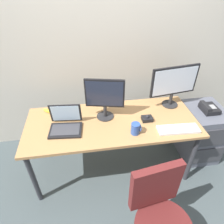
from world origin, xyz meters
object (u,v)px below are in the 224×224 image
Objects in this scene: office_chair at (159,223)px; monitor_main at (174,83)px; trackball_mouse at (147,118)px; banana at (50,111)px; laptop at (66,124)px; keyboard at (178,129)px; monitor_side at (105,97)px; coffee_mug at (136,129)px; file_cabinet at (200,132)px; desk_phone at (209,108)px.

monitor_main is at bearing 66.65° from office_chair.
trackball_mouse is 0.58× the size of banana.
keyboard is at bearing -10.30° from laptop.
coffee_mug is (0.26, -0.30, -0.20)m from monitor_side.
desk_phone is (-0.01, -0.02, 0.38)m from file_cabinet.
banana reaches higher than keyboard.
monitor_main is (0.48, 1.12, 0.61)m from office_chair.
coffee_mug is (-0.52, -0.41, -0.23)m from monitor_main.
laptop is (-1.60, -0.11, 0.44)m from file_cabinet.
monitor_side is 3.83× the size of coffee_mug.
monitor_main is 1.31× the size of keyboard.
monitor_main is (-0.42, 0.12, 0.67)m from file_cabinet.
banana is (-0.88, 1.16, 0.34)m from office_chair.
coffee_mug reaches higher than desk_phone.
banana reaches higher than file_cabinet.
monitor_side is (-0.29, 1.00, 0.58)m from office_chair.
keyboard is (0.39, 0.68, 0.33)m from office_chair.
file_cabinet is 0.76× the size of office_chair.
trackball_mouse is at bearing 45.87° from coffee_mug.
desk_phone is 1.21m from monitor_side.
office_chair is 1.19m from monitor_side.
file_cabinet is 2.10× the size of laptop.
desk_phone is 0.60× the size of laptop.
keyboard is 2.19× the size of banana.
laptop is at bearing 169.70° from keyboard.
banana is at bearing 159.17° from keyboard.
monitor_side reaches higher than file_cabinet.
file_cabinet is 1.68× the size of keyboard.
office_chair reaches higher than desk_phone.
office_chair is (-0.89, -0.98, -0.32)m from desk_phone.
desk_phone is 1.82× the size of trackball_mouse.
trackball_mouse is (-0.77, -0.11, 0.40)m from file_cabinet.
monitor_main is (-0.41, 0.14, 0.28)m from desk_phone.
desk_phone is at bearing -116.78° from file_cabinet.
coffee_mug is (-0.04, 0.70, 0.38)m from office_chair.
keyboard is at bearing -20.83° from banana.
monitor_main is 4.96× the size of trackball_mouse.
monitor_side is 1.34× the size of laptop.
office_chair is at bearing -73.79° from monitor_side.
monitor_main is 0.52m from keyboard.
office_chair is 0.95m from trackball_mouse.
banana is (-1.78, 0.17, 0.40)m from file_cabinet.
desk_phone is 0.52m from monitor_main.
monitor_side reaches higher than trackball_mouse.
monitor_side reaches higher than coffee_mug.
monitor_side reaches higher than laptop.
file_cabinet is at bearing 47.73° from office_chair.
keyboard is at bearing 59.99° from office_chair.
desk_phone is 1.78m from banana.
banana is (-0.59, 0.16, -0.24)m from monitor_side.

